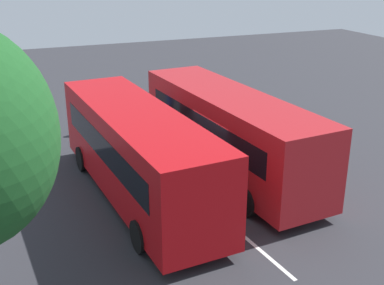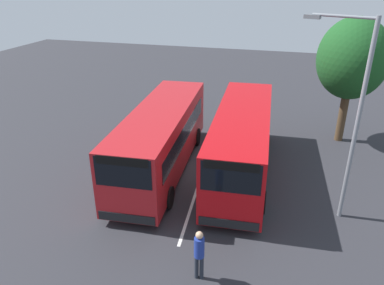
% 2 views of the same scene
% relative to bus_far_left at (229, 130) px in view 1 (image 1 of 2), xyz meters
% --- Properties ---
extents(ground_plane, '(62.09, 62.09, 0.00)m').
position_rel_bus_far_left_xyz_m(ground_plane, '(-0.77, 1.92, -1.69)').
color(ground_plane, '#2B2B30').
extents(bus_far_left, '(9.87, 3.12, 3.07)m').
position_rel_bus_far_left_xyz_m(bus_far_left, '(0.00, 0.00, 0.00)').
color(bus_far_left, '#AD191E').
rests_on(bus_far_left, ground).
extents(bus_center_left, '(9.85, 3.04, 3.07)m').
position_rel_bus_far_left_xyz_m(bus_center_left, '(-0.69, 3.70, 0.00)').
color(bus_center_left, '#B70C11').
rests_on(bus_center_left, ground).
extents(pedestrian, '(0.35, 0.35, 1.78)m').
position_rel_bus_far_left_xyz_m(pedestrian, '(6.36, 3.54, -0.63)').
color(pedestrian, '#232833').
rests_on(pedestrian, ground).
extents(lane_stripe_outer_left, '(11.86, 1.24, 0.01)m').
position_rel_bus_far_left_xyz_m(lane_stripe_outer_left, '(-0.77, 1.92, -1.68)').
color(lane_stripe_outer_left, silver).
rests_on(lane_stripe_outer_left, ground).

